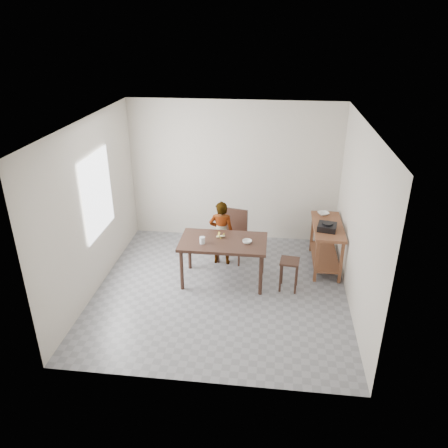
# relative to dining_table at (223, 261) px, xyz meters

# --- Properties ---
(floor) EXTENTS (4.00, 4.00, 0.04)m
(floor) POSITION_rel_dining_table_xyz_m (0.00, -0.30, -0.40)
(floor) COLOR slate
(floor) RESTS_ON ground
(ceiling) EXTENTS (4.00, 4.00, 0.04)m
(ceiling) POSITION_rel_dining_table_xyz_m (0.00, -0.30, 2.35)
(ceiling) COLOR white
(ceiling) RESTS_ON wall_back
(wall_back) EXTENTS (4.00, 0.04, 2.70)m
(wall_back) POSITION_rel_dining_table_xyz_m (0.00, 1.72, 0.98)
(wall_back) COLOR beige
(wall_back) RESTS_ON ground
(wall_front) EXTENTS (4.00, 0.04, 2.70)m
(wall_front) POSITION_rel_dining_table_xyz_m (0.00, -2.32, 0.98)
(wall_front) COLOR beige
(wall_front) RESTS_ON ground
(wall_left) EXTENTS (0.04, 4.00, 2.70)m
(wall_left) POSITION_rel_dining_table_xyz_m (-2.02, -0.30, 0.98)
(wall_left) COLOR beige
(wall_left) RESTS_ON ground
(wall_right) EXTENTS (0.04, 4.00, 2.70)m
(wall_right) POSITION_rel_dining_table_xyz_m (2.02, -0.30, 0.98)
(wall_right) COLOR beige
(wall_right) RESTS_ON ground
(window_pane) EXTENTS (0.02, 1.10, 1.30)m
(window_pane) POSITION_rel_dining_table_xyz_m (-1.97, -0.10, 1.12)
(window_pane) COLOR white
(window_pane) RESTS_ON wall_left
(dining_table) EXTENTS (1.40, 0.80, 0.75)m
(dining_table) POSITION_rel_dining_table_xyz_m (0.00, 0.00, 0.00)
(dining_table) COLOR #362018
(dining_table) RESTS_ON floor
(prep_counter) EXTENTS (0.50, 1.20, 0.80)m
(prep_counter) POSITION_rel_dining_table_xyz_m (1.72, 0.70, 0.03)
(prep_counter) COLOR brown
(prep_counter) RESTS_ON floor
(child) EXTENTS (0.44, 0.29, 1.18)m
(child) POSITION_rel_dining_table_xyz_m (-0.11, 0.60, 0.22)
(child) COLOR white
(child) RESTS_ON floor
(dining_chair) EXTENTS (0.53, 0.53, 0.92)m
(dining_chair) POSITION_rel_dining_table_xyz_m (0.07, 0.73, 0.09)
(dining_chair) COLOR #362018
(dining_chair) RESTS_ON floor
(stool) EXTENTS (0.33, 0.33, 0.52)m
(stool) POSITION_rel_dining_table_xyz_m (1.08, -0.12, -0.11)
(stool) COLOR #362018
(stool) RESTS_ON floor
(glass_tumbler) EXTENTS (0.11, 0.11, 0.11)m
(glass_tumbler) POSITION_rel_dining_table_xyz_m (-0.32, -0.13, 0.43)
(glass_tumbler) COLOR silver
(glass_tumbler) RESTS_ON dining_table
(small_bowl) EXTENTS (0.18, 0.18, 0.05)m
(small_bowl) POSITION_rel_dining_table_xyz_m (0.39, -0.04, 0.40)
(small_bowl) COLOR silver
(small_bowl) RESTS_ON dining_table
(banana) EXTENTS (0.18, 0.15, 0.06)m
(banana) POSITION_rel_dining_table_xyz_m (-0.05, 0.11, 0.40)
(banana) COLOR #FFCF4E
(banana) RESTS_ON dining_table
(serving_bowl) EXTENTS (0.26, 0.26, 0.05)m
(serving_bowl) POSITION_rel_dining_table_xyz_m (1.67, 1.13, 0.45)
(serving_bowl) COLOR silver
(serving_bowl) RESTS_ON prep_counter
(gas_burner) EXTENTS (0.35, 0.35, 0.10)m
(gas_burner) POSITION_rel_dining_table_xyz_m (1.68, 0.51, 0.47)
(gas_burner) COLOR black
(gas_burner) RESTS_ON prep_counter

